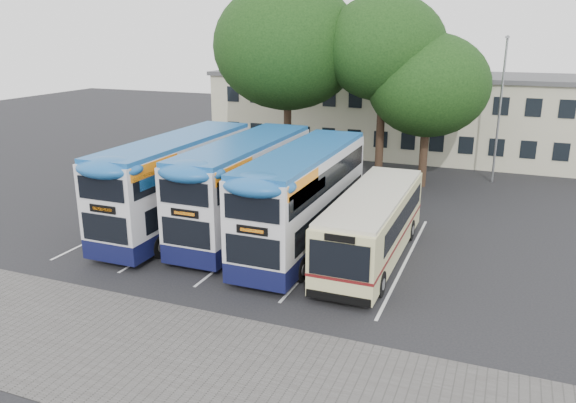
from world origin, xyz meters
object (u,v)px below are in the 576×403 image
at_px(bus_dd_right, 304,194).
at_px(bus_dd_mid, 246,183).
at_px(tree_left, 288,46).
at_px(tree_mid, 384,48).
at_px(bus_single, 373,222).
at_px(lamp_post, 501,102).
at_px(tree_right, 428,85).
at_px(bus_dd_left, 178,180).

bearing_deg(bus_dd_right, bus_dd_mid, 166.42).
distance_m(tree_left, bus_dd_right, 14.63).
relative_size(tree_left, tree_mid, 1.08).
height_order(tree_left, bus_dd_mid, tree_left).
bearing_deg(tree_mid, bus_dd_mid, -107.80).
bearing_deg(bus_dd_right, bus_single, -3.91).
xyz_separation_m(lamp_post, tree_mid, (-6.83, -2.57, 3.21)).
relative_size(tree_right, bus_single, 0.95).
relative_size(lamp_post, bus_dd_left, 0.84).
bearing_deg(tree_mid, tree_left, -177.43).
relative_size(tree_right, bus_dd_mid, 0.87).
height_order(bus_dd_mid, bus_single, bus_dd_mid).
relative_size(lamp_post, bus_single, 0.93).
bearing_deg(bus_single, tree_left, 125.53).
distance_m(tree_left, bus_dd_left, 13.48).
distance_m(tree_left, bus_single, 16.58).
xyz_separation_m(tree_mid, bus_dd_right, (-0.51, -12.40, -5.86)).
xyz_separation_m(bus_dd_left, bus_dd_mid, (3.24, 0.75, -0.02)).
bearing_deg(tree_left, bus_dd_mid, -77.95).
bearing_deg(lamp_post, bus_single, -105.37).
xyz_separation_m(bus_dd_mid, bus_single, (6.39, -0.99, -0.80)).
xyz_separation_m(tree_left, tree_mid, (6.15, 0.28, -0.06)).
height_order(bus_dd_left, bus_dd_right, bus_dd_left).
bearing_deg(bus_dd_right, tree_mid, 87.65).
bearing_deg(lamp_post, bus_dd_right, -116.12).
relative_size(tree_left, tree_right, 1.33).
xyz_separation_m(bus_dd_left, bus_single, (9.63, -0.24, -0.82)).
xyz_separation_m(lamp_post, bus_dd_right, (-7.34, -14.98, -2.65)).
distance_m(tree_mid, tree_right, 3.47).
relative_size(bus_dd_left, bus_dd_mid, 1.01).
distance_m(tree_right, bus_dd_mid, 13.79).
bearing_deg(bus_dd_left, tree_mid, 60.59).
bearing_deg(tree_right, tree_mid, 178.94).
bearing_deg(bus_dd_left, lamp_post, 47.27).
height_order(lamp_post, bus_single, lamp_post).
bearing_deg(tree_left, tree_right, 1.44).
xyz_separation_m(tree_left, bus_dd_left, (-0.82, -12.10, -5.88)).
bearing_deg(bus_dd_left, tree_left, 86.12).
xyz_separation_m(tree_mid, bus_dd_left, (-6.98, -12.37, -5.82)).
height_order(tree_left, tree_right, tree_left).
distance_m(bus_dd_right, bus_single, 3.27).
distance_m(lamp_post, bus_dd_right, 16.89).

